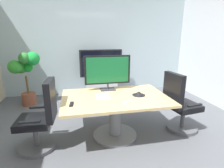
# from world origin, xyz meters

# --- Properties ---
(ground_plane) EXTENTS (6.85, 6.85, 0.00)m
(ground_plane) POSITION_xyz_m (0.00, 0.00, 0.00)
(ground_plane) COLOR #515459
(wall_back_glass_partition) EXTENTS (5.44, 0.10, 2.89)m
(wall_back_glass_partition) POSITION_xyz_m (0.00, 2.92, 1.45)
(wall_back_glass_partition) COLOR #9EB2B7
(wall_back_glass_partition) RESTS_ON ground
(conference_table) EXTENTS (1.73, 1.16, 0.72)m
(conference_table) POSITION_xyz_m (-0.08, 0.30, 0.53)
(conference_table) COLOR tan
(conference_table) RESTS_ON ground
(office_chair_left) EXTENTS (0.61, 0.59, 1.09)m
(office_chair_left) POSITION_xyz_m (-1.26, 0.18, 0.46)
(office_chair_left) COLOR #4C4C51
(office_chair_left) RESTS_ON ground
(office_chair_right) EXTENTS (0.62, 0.60, 1.09)m
(office_chair_right) POSITION_xyz_m (1.10, 0.23, 0.46)
(office_chair_right) COLOR #4C4C51
(office_chair_right) RESTS_ON ground
(tv_monitor) EXTENTS (0.84, 0.18, 0.64)m
(tv_monitor) POSITION_xyz_m (-0.13, 0.71, 1.08)
(tv_monitor) COLOR #333338
(tv_monitor) RESTS_ON conference_table
(wall_display_unit) EXTENTS (1.20, 0.36, 1.31)m
(wall_display_unit) POSITION_xyz_m (0.03, 2.57, 0.44)
(wall_display_unit) COLOR #B7BABC
(wall_display_unit) RESTS_ON ground
(potted_plant) EXTENTS (0.72, 0.54, 1.32)m
(potted_plant) POSITION_xyz_m (-1.89, 2.16, 0.86)
(potted_plant) COLOR brown
(potted_plant) RESTS_ON ground
(conference_phone) EXTENTS (0.22, 0.22, 0.07)m
(conference_phone) POSITION_xyz_m (0.33, 0.28, 0.75)
(conference_phone) COLOR black
(conference_phone) RESTS_ON conference_table
(remote_control) EXTENTS (0.07, 0.17, 0.02)m
(remote_control) POSITION_xyz_m (-0.79, 0.09, 0.73)
(remote_control) COLOR black
(remote_control) RESTS_ON conference_table
(whiteboard_marker) EXTENTS (0.12, 0.09, 0.02)m
(whiteboard_marker) POSITION_xyz_m (0.03, -0.01, 0.73)
(whiteboard_marker) COLOR silver
(whiteboard_marker) RESTS_ON conference_table
(paper_notepad) EXTENTS (0.23, 0.31, 0.01)m
(paper_notepad) POSITION_xyz_m (-0.28, 0.35, 0.73)
(paper_notepad) COLOR white
(paper_notepad) RESTS_ON conference_table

